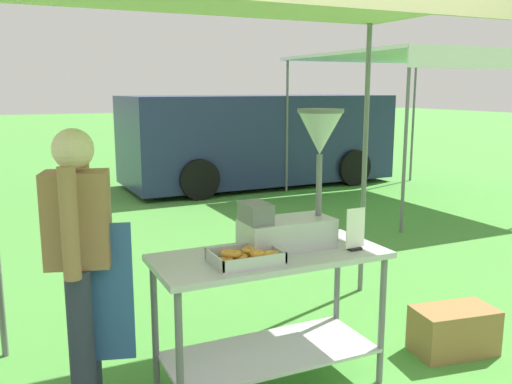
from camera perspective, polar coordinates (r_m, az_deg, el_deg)
ground_plane at (r=8.04m, az=-16.30°, el=-2.75°), size 70.00×70.00×0.00m
donut_cart at (r=3.32m, az=1.48°, el=-10.36°), size 1.39×0.60×0.86m
donut_tray at (r=3.07m, az=-1.01°, el=-6.84°), size 0.38×0.28×0.07m
donut_fryer at (r=3.31m, az=4.36°, el=-0.11°), size 0.64×0.28×0.84m
menu_sign at (r=3.33m, az=10.33°, el=-4.15°), size 0.13×0.05×0.26m
vendor at (r=3.16m, az=-17.83°, el=-6.51°), size 0.47×0.53×1.61m
supply_crate at (r=4.15m, az=19.95°, el=-13.43°), size 0.60×0.39×0.32m
van_navy at (r=10.48m, az=0.12°, el=5.60°), size 5.07×2.19×1.69m
neighbour_tent at (r=9.13m, az=16.39°, el=13.21°), size 3.02×3.33×2.34m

